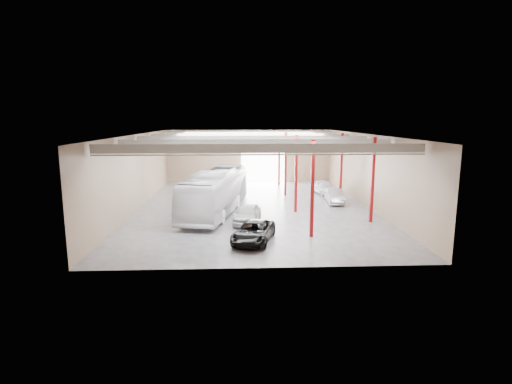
{
  "coord_description": "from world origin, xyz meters",
  "views": [
    {
      "loc": [
        -1.47,
        -37.68,
        8.39
      ],
      "look_at": [
        0.08,
        -3.79,
        2.2
      ],
      "focal_mm": 28.0,
      "sensor_mm": 36.0,
      "label": 1
    }
  ],
  "objects": [
    {
      "name": "car_right_near",
      "position": [
        8.3,
        1.65,
        0.71
      ],
      "size": [
        1.85,
        4.41,
        1.42
      ],
      "primitive_type": "imported",
      "rotation": [
        0.0,
        0.0,
        -0.08
      ],
      "color": "#A9A9AE",
      "rests_on": "ground"
    },
    {
      "name": "car_row_b",
      "position": [
        -1.77,
        4.5,
        0.67
      ],
      "size": [
        2.52,
        4.33,
        1.35
      ],
      "primitive_type": "imported",
      "rotation": [
        0.0,
        0.0,
        -0.28
      ],
      "color": "silver",
      "rests_on": "ground"
    },
    {
      "name": "depot_shell",
      "position": [
        0.13,
        0.48,
        4.98
      ],
      "size": [
        22.12,
        32.12,
        7.06
      ],
      "color": "#45454A",
      "rests_on": "ground"
    },
    {
      "name": "car_row_c",
      "position": [
        -1.92,
        9.93,
        0.86
      ],
      "size": [
        2.41,
        5.92,
        1.72
      ],
      "primitive_type": "imported",
      "rotation": [
        0.0,
        0.0,
        -0.0
      ],
      "color": "slate",
      "rests_on": "ground"
    },
    {
      "name": "car_row_a",
      "position": [
        -0.72,
        -5.84,
        0.78
      ],
      "size": [
        2.74,
        4.85,
        1.56
      ],
      "primitive_type": "imported",
      "rotation": [
        0.0,
        0.0,
        -0.21
      ],
      "color": "silver",
      "rests_on": "ground"
    },
    {
      "name": "car_right_far",
      "position": [
        8.3,
        6.85,
        0.77
      ],
      "size": [
        2.7,
        4.78,
        1.53
      ],
      "primitive_type": "imported",
      "rotation": [
        0.0,
        0.0,
        0.21
      ],
      "color": "silver",
      "rests_on": "ground"
    },
    {
      "name": "coach_bus",
      "position": [
        -3.5,
        -2.16,
        1.93
      ],
      "size": [
        5.89,
        14.21,
        3.86
      ],
      "primitive_type": "imported",
      "rotation": [
        0.0,
        0.0,
        -0.2
      ],
      "color": "silver",
      "rests_on": "ground"
    },
    {
      "name": "black_sedan",
      "position": [
        -0.43,
        -11.04,
        0.71
      ],
      "size": [
        3.62,
        5.57,
        1.43
      ],
      "primitive_type": "imported",
      "rotation": [
        0.0,
        0.0,
        -0.26
      ],
      "color": "black",
      "rests_on": "ground"
    }
  ]
}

